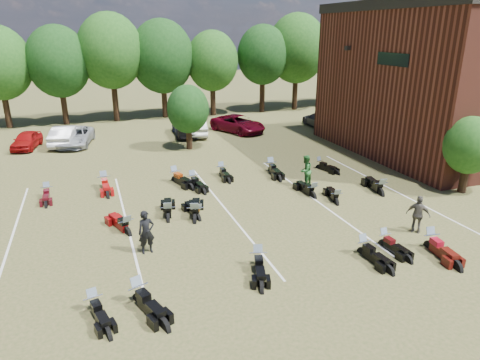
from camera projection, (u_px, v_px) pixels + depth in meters
name	position (u px, v px, depth m)	size (l,w,h in m)	color
ground	(306.00, 226.00, 20.26)	(160.00, 160.00, 0.00)	brown
car_0	(27.00, 140.00, 33.26)	(1.57, 3.90, 1.33)	#9A0E0F
car_1	(67.00, 135.00, 34.20)	(1.70, 4.87, 1.60)	silver
car_2	(75.00, 137.00, 34.16)	(2.36, 5.12, 1.42)	#989BA0
car_3	(187.00, 128.00, 37.27)	(1.95, 4.79, 1.39)	black
car_4	(184.00, 126.00, 37.54)	(1.83, 4.55, 1.55)	#0B1A53
car_5	(196.00, 127.00, 37.36)	(1.62, 4.63, 1.53)	#AAABA6
car_6	(238.00, 124.00, 38.59)	(2.51, 5.45, 1.51)	#520413
car_7	(320.00, 120.00, 40.63)	(1.97, 4.83, 1.40)	#3A3A3F
person_black	(146.00, 232.00, 17.54)	(0.68, 0.44, 1.86)	black
person_green	(305.00, 171.00, 25.16)	(0.91, 0.71, 1.88)	#266529
person_grey	(418.00, 215.00, 19.32)	(1.04, 0.43, 1.77)	#534E47
motorcycle_0	(95.00, 311.00, 14.10)	(0.65, 2.03, 1.13)	black
motorcycle_1	(139.00, 303.00, 14.55)	(0.75, 2.37, 1.32)	black
motorcycle_3	(258.00, 266.00, 16.78)	(0.71, 2.23, 1.24)	black
motorcycle_4	(363.00, 254.00, 17.68)	(0.69, 2.16, 1.21)	black
motorcycle_5	(383.00, 246.00, 18.38)	(0.64, 2.00, 1.12)	black
motorcycle_6	(429.00, 248.00, 18.16)	(0.75, 2.36, 1.32)	#490E0A
motorcycle_7	(127.00, 234.00, 19.45)	(0.75, 2.36, 1.32)	maroon
motorcycle_8	(198.00, 219.00, 20.97)	(0.67, 2.10, 1.17)	black
motorcycle_9	(195.00, 221.00, 20.76)	(0.80, 2.51, 1.40)	black
motorcycle_10	(168.00, 220.00, 20.86)	(0.78, 2.43, 1.36)	black
motorcycle_11	(313.00, 197.00, 23.72)	(0.72, 2.25, 1.25)	black
motorcycle_12	(380.00, 195.00, 24.08)	(0.79, 2.49, 1.39)	black
motorcycle_13	(336.00, 204.00, 22.83)	(0.68, 2.12, 1.18)	black
motorcycle_14	(48.00, 197.00, 23.77)	(0.66, 2.09, 1.16)	#3E0810
motorcycle_15	(105.00, 187.00, 25.23)	(0.77, 2.41, 1.34)	#950A0C
motorcycle_16	(193.00, 185.00, 25.58)	(0.71, 2.23, 1.24)	black
motorcycle_17	(175.00, 182.00, 26.15)	(0.78, 2.44, 1.36)	black
motorcycle_18	(222.00, 175.00, 27.33)	(0.68, 2.14, 1.19)	black
motorcycle_19	(271.00, 172.00, 27.92)	(0.77, 2.42, 1.35)	black
motorcycle_20	(319.00, 169.00, 28.56)	(0.65, 2.04, 1.14)	black
tree_line	(166.00, 55.00, 43.61)	(56.00, 6.00, 9.79)	black
young_tree_near_building	(470.00, 145.00, 23.57)	(2.80, 2.80, 4.16)	black
young_tree_midfield	(188.00, 109.00, 32.37)	(3.20, 3.20, 4.70)	black
parking_lines	(227.00, 210.00, 21.98)	(20.10, 14.00, 0.01)	silver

